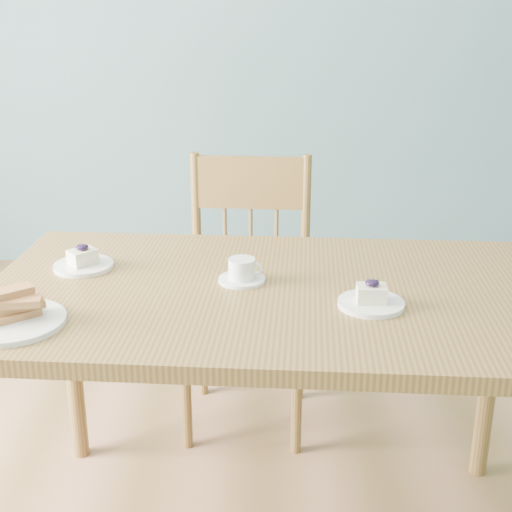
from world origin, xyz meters
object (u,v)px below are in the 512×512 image
at_px(dining_table, 272,317).
at_px(biscotti_plate, 10,315).
at_px(cheesecake_plate_near, 371,299).
at_px(coffee_cup, 242,272).
at_px(dining_chair, 247,293).
at_px(cheesecake_plate_far, 83,262).

xyz_separation_m(dining_table, biscotti_plate, (-0.60, -0.21, 0.10)).
distance_m(cheesecake_plate_near, coffee_cup, 0.35).
relative_size(dining_chair, cheesecake_plate_near, 6.02).
bearing_deg(dining_table, cheesecake_plate_far, 168.16).
relative_size(coffee_cup, biscotti_plate, 0.51).
distance_m(dining_table, dining_chair, 0.70).
bearing_deg(dining_table, dining_chair, 100.47).
xyz_separation_m(cheesecake_plate_far, coffee_cup, (0.44, -0.10, 0.01)).
relative_size(cheesecake_plate_far, coffee_cup, 1.31).
bearing_deg(dining_chair, cheesecake_plate_near, -63.33).
relative_size(cheesecake_plate_near, coffee_cup, 1.30).
xyz_separation_m(dining_table, cheesecake_plate_near, (0.23, -0.11, 0.10)).
bearing_deg(dining_table, cheesecake_plate_near, -20.58).
bearing_deg(biscotti_plate, cheesecake_plate_far, 76.90).
bearing_deg(coffee_cup, dining_chair, 97.45).
bearing_deg(cheesecake_plate_near, dining_chair, 111.56).
xyz_separation_m(dining_chair, cheesecake_plate_far, (-0.44, -0.51, 0.31)).
xyz_separation_m(dining_table, dining_chair, (-0.07, 0.66, -0.21)).
bearing_deg(cheesecake_plate_near, dining_table, 154.97).
height_order(cheesecake_plate_near, coffee_cup, cheesecake_plate_near).
bearing_deg(cheesecake_plate_far, dining_table, -16.29).
xyz_separation_m(dining_chair, coffee_cup, (-0.01, -0.61, 0.32)).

